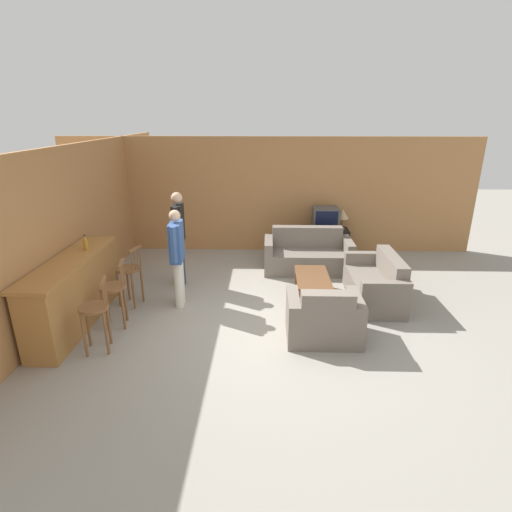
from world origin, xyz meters
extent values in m
plane|color=gray|center=(0.00, 0.00, 0.00)|extent=(24.00, 24.00, 0.00)
cube|color=#B27A47|center=(0.00, 3.70, 1.30)|extent=(9.40, 0.08, 2.60)
cube|color=#B27A47|center=(-3.22, 1.35, 1.30)|extent=(0.08, 8.70, 2.60)
cube|color=#A87038|center=(-2.89, 0.01, 0.50)|extent=(0.47, 2.24, 1.01)
cube|color=#A87038|center=(-2.89, 0.01, 1.03)|extent=(0.55, 2.30, 0.05)
cylinder|color=brown|center=(-2.28, -0.69, 0.65)|extent=(0.47, 0.47, 0.04)
cylinder|color=brown|center=(-2.45, -0.59, 0.31)|extent=(0.04, 0.04, 0.63)
cylinder|color=brown|center=(-2.39, -0.85, 0.31)|extent=(0.04, 0.04, 0.63)
cylinder|color=brown|center=(-2.18, -0.52, 0.31)|extent=(0.04, 0.04, 0.63)
cylinder|color=brown|center=(-2.12, -0.79, 0.31)|extent=(0.04, 0.04, 0.63)
cylinder|color=brown|center=(-2.15, -0.54, 0.83)|extent=(0.02, 0.02, 0.32)
cylinder|color=brown|center=(-2.13, -0.61, 0.83)|extent=(0.02, 0.02, 0.32)
cylinder|color=brown|center=(-2.11, -0.69, 0.83)|extent=(0.02, 0.02, 0.32)
cylinder|color=brown|center=(-2.10, -0.76, 0.83)|extent=(0.02, 0.02, 0.32)
cube|color=brown|center=(-2.12, -0.65, 1.01)|extent=(0.11, 0.33, 0.04)
cylinder|color=brown|center=(-2.28, -0.02, 0.65)|extent=(0.46, 0.46, 0.04)
cylinder|color=brown|center=(-2.45, 0.09, 0.31)|extent=(0.04, 0.04, 0.63)
cylinder|color=brown|center=(-2.39, -0.18, 0.31)|extent=(0.04, 0.04, 0.63)
cylinder|color=brown|center=(-2.18, 0.14, 0.31)|extent=(0.04, 0.04, 0.63)
cylinder|color=brown|center=(-2.12, -0.12, 0.31)|extent=(0.04, 0.04, 0.63)
cylinder|color=brown|center=(-2.15, 0.13, 0.83)|extent=(0.02, 0.02, 0.32)
cylinder|color=brown|center=(-2.13, 0.05, 0.83)|extent=(0.02, 0.02, 0.32)
cylinder|color=brown|center=(-2.11, -0.02, 0.83)|extent=(0.02, 0.02, 0.32)
cylinder|color=brown|center=(-2.10, -0.10, 0.83)|extent=(0.02, 0.02, 0.32)
cube|color=brown|center=(-2.12, 0.02, 1.01)|extent=(0.10, 0.33, 0.04)
cylinder|color=brown|center=(-2.28, 0.71, 0.65)|extent=(0.48, 0.48, 0.04)
cylinder|color=brown|center=(-2.38, 0.88, 0.31)|extent=(0.04, 0.04, 0.63)
cylinder|color=brown|center=(-2.45, 0.61, 0.31)|extent=(0.04, 0.04, 0.63)
cylinder|color=brown|center=(-2.12, 0.81, 0.31)|extent=(0.04, 0.04, 0.63)
cylinder|color=brown|center=(-2.19, 0.54, 0.31)|extent=(0.04, 0.04, 0.63)
cylinder|color=brown|center=(-2.09, 0.78, 0.83)|extent=(0.02, 0.02, 0.32)
cylinder|color=brown|center=(-2.11, 0.71, 0.83)|extent=(0.02, 0.02, 0.32)
cylinder|color=brown|center=(-2.13, 0.63, 0.83)|extent=(0.02, 0.02, 0.32)
cylinder|color=brown|center=(-2.15, 0.56, 0.83)|extent=(0.02, 0.02, 0.32)
cube|color=brown|center=(-2.12, 0.67, 1.01)|extent=(0.12, 0.33, 0.04)
cube|color=#70665B|center=(0.83, 2.34, 0.21)|extent=(1.44, 0.83, 0.43)
cube|color=#70665B|center=(0.83, 2.64, 0.64)|extent=(1.44, 0.22, 0.43)
cube|color=#70665B|center=(0.03, 2.34, 0.33)|extent=(0.16, 0.83, 0.67)
cube|color=#70665B|center=(1.64, 2.34, 0.33)|extent=(0.16, 0.83, 0.67)
cube|color=#70665B|center=(0.82, -0.27, 0.21)|extent=(0.72, 0.78, 0.43)
cube|color=#70665B|center=(0.82, -0.55, 0.63)|extent=(0.72, 0.22, 0.41)
cube|color=#70665B|center=(1.26, -0.27, 0.33)|extent=(0.16, 0.78, 0.65)
cube|color=#70665B|center=(0.38, -0.27, 0.33)|extent=(0.16, 0.78, 0.65)
cube|color=#70665B|center=(1.83, 0.97, 0.21)|extent=(0.76, 1.21, 0.43)
cube|color=#70665B|center=(2.10, 0.97, 0.63)|extent=(0.22, 1.21, 0.40)
cube|color=#70665B|center=(1.83, 1.66, 0.32)|extent=(0.76, 0.16, 0.65)
cube|color=#70665B|center=(1.83, 0.29, 0.32)|extent=(0.76, 0.16, 0.65)
cube|color=brown|center=(0.80, 1.05, 0.39)|extent=(0.57, 1.09, 0.04)
cube|color=brown|center=(0.55, 0.55, 0.19)|extent=(0.06, 0.06, 0.37)
cube|color=brown|center=(1.04, 0.55, 0.19)|extent=(0.06, 0.06, 0.37)
cube|color=brown|center=(0.55, 1.56, 0.19)|extent=(0.06, 0.06, 0.37)
cube|color=brown|center=(1.04, 1.56, 0.19)|extent=(0.06, 0.06, 0.37)
cube|color=black|center=(1.29, 3.32, 0.31)|extent=(1.07, 0.49, 0.61)
cube|color=#4C4C4C|center=(1.29, 3.32, 0.86)|extent=(0.55, 0.47, 0.50)
cube|color=black|center=(1.29, 3.08, 0.86)|extent=(0.48, 0.01, 0.43)
cylinder|color=#B27A23|center=(-2.82, 0.46, 1.14)|extent=(0.07, 0.07, 0.16)
cone|color=#B27A23|center=(-2.82, 0.46, 1.25)|extent=(0.07, 0.07, 0.07)
cylinder|color=black|center=(-2.82, 0.46, 1.29)|extent=(0.03, 0.03, 0.02)
cylinder|color=brown|center=(1.67, 3.32, 0.63)|extent=(0.16, 0.16, 0.02)
cylinder|color=brown|center=(1.67, 3.32, 0.75)|extent=(0.03, 0.03, 0.23)
cone|color=tan|center=(1.67, 3.32, 0.97)|extent=(0.27, 0.27, 0.21)
cylinder|color=#384260|center=(-1.59, 1.47, 0.43)|extent=(0.13, 0.13, 0.86)
cylinder|color=#384260|center=(-1.60, 1.61, 0.43)|extent=(0.13, 0.13, 0.86)
cube|color=black|center=(-1.60, 1.54, 1.21)|extent=(0.18, 0.42, 0.68)
cylinder|color=black|center=(-1.59, 1.32, 1.23)|extent=(0.08, 0.08, 0.63)
cylinder|color=black|center=(-1.61, 1.77, 1.23)|extent=(0.08, 0.08, 0.63)
sphere|color=tan|center=(-1.60, 1.54, 1.67)|extent=(0.20, 0.20, 0.20)
cylinder|color=silver|center=(-1.46, 0.81, 0.40)|extent=(0.14, 0.14, 0.80)
cylinder|color=silver|center=(-1.45, 0.64, 0.40)|extent=(0.14, 0.14, 0.80)
cube|color=#335189|center=(-1.46, 0.73, 1.12)|extent=(0.22, 0.48, 0.63)
cylinder|color=#335189|center=(-1.47, 0.98, 1.14)|extent=(0.09, 0.09, 0.58)
cylinder|color=#335189|center=(-1.44, 0.47, 1.14)|extent=(0.09, 0.09, 0.58)
sphere|color=tan|center=(-1.46, 0.73, 1.55)|extent=(0.18, 0.18, 0.18)
camera|label=1|loc=(0.00, -5.35, 3.06)|focal=28.00mm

